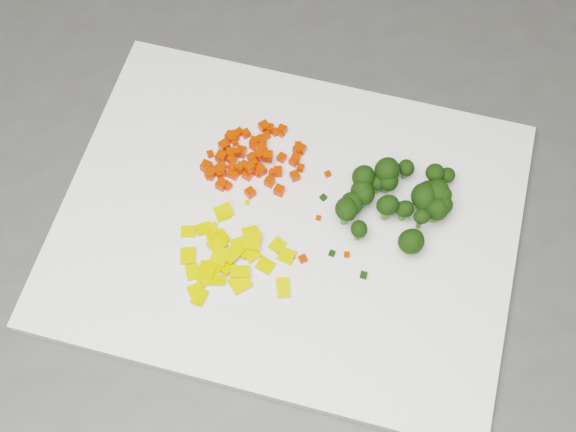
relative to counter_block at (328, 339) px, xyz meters
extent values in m
cube|color=#4B4B49|center=(0.00, 0.00, 0.00)|extent=(1.15, 0.85, 0.90)
cube|color=white|center=(-0.07, -0.02, 0.46)|extent=(0.57, 0.52, 0.01)
cube|color=red|center=(-0.09, 0.05, 0.47)|extent=(0.01, 0.01, 0.01)
cube|color=red|center=(-0.08, 0.07, 0.47)|extent=(0.01, 0.01, 0.01)
cube|color=red|center=(-0.10, 0.05, 0.47)|extent=(0.01, 0.01, 0.01)
cube|color=red|center=(-0.12, 0.06, 0.47)|extent=(0.01, 0.01, 0.01)
cube|color=red|center=(-0.07, 0.09, 0.47)|extent=(0.01, 0.01, 0.01)
cube|color=red|center=(-0.09, 0.04, 0.47)|extent=(0.01, 0.01, 0.01)
cube|color=red|center=(-0.10, 0.04, 0.48)|extent=(0.01, 0.01, 0.01)
cube|color=red|center=(-0.10, 0.08, 0.47)|extent=(0.01, 0.01, 0.01)
cube|color=red|center=(-0.09, 0.08, 0.47)|extent=(0.01, 0.01, 0.01)
cube|color=red|center=(-0.05, 0.09, 0.47)|extent=(0.01, 0.01, 0.01)
cube|color=red|center=(-0.12, 0.07, 0.47)|extent=(0.01, 0.01, 0.01)
cube|color=red|center=(-0.13, 0.07, 0.47)|extent=(0.01, 0.01, 0.01)
cube|color=red|center=(-0.10, 0.10, 0.47)|extent=(0.01, 0.01, 0.01)
cube|color=red|center=(-0.11, 0.09, 0.47)|extent=(0.01, 0.01, 0.01)
cube|color=red|center=(-0.07, 0.10, 0.47)|extent=(0.01, 0.01, 0.01)
cube|color=red|center=(-0.10, 0.09, 0.47)|extent=(0.01, 0.01, 0.01)
cube|color=red|center=(-0.06, 0.06, 0.47)|extent=(0.01, 0.01, 0.01)
cube|color=red|center=(-0.14, 0.06, 0.47)|extent=(0.01, 0.01, 0.01)
cube|color=red|center=(-0.08, 0.03, 0.47)|extent=(0.01, 0.01, 0.01)
cube|color=red|center=(-0.10, 0.07, 0.47)|extent=(0.01, 0.01, 0.01)
cube|color=red|center=(-0.10, 0.04, 0.47)|extent=(0.01, 0.01, 0.01)
cube|color=red|center=(-0.04, 0.06, 0.47)|extent=(0.01, 0.01, 0.01)
cube|color=red|center=(-0.10, 0.02, 0.47)|extent=(0.01, 0.01, 0.01)
cube|color=red|center=(-0.13, 0.05, 0.47)|extent=(0.01, 0.01, 0.01)
cube|color=red|center=(-0.09, 0.06, 0.47)|extent=(0.01, 0.01, 0.01)
cube|color=red|center=(-0.08, 0.08, 0.47)|extent=(0.01, 0.01, 0.01)
cube|color=red|center=(-0.08, 0.03, 0.47)|extent=(0.01, 0.01, 0.01)
cube|color=red|center=(-0.08, 0.04, 0.47)|extent=(0.01, 0.01, 0.01)
cube|color=red|center=(-0.11, 0.07, 0.47)|extent=(0.01, 0.01, 0.01)
cube|color=red|center=(-0.07, 0.04, 0.47)|extent=(0.01, 0.01, 0.01)
cube|color=red|center=(-0.12, 0.05, 0.47)|extent=(0.01, 0.01, 0.01)
cube|color=red|center=(-0.05, 0.05, 0.47)|extent=(0.01, 0.01, 0.01)
cube|color=red|center=(-0.09, 0.09, 0.47)|extent=(0.01, 0.01, 0.01)
cube|color=red|center=(-0.08, 0.06, 0.48)|extent=(0.01, 0.01, 0.01)
cube|color=red|center=(-0.07, 0.04, 0.47)|extent=(0.01, 0.01, 0.01)
cube|color=red|center=(-0.06, 0.09, 0.47)|extent=(0.01, 0.01, 0.01)
cube|color=red|center=(-0.07, 0.02, 0.47)|extent=(0.01, 0.01, 0.01)
cube|color=red|center=(-0.07, 0.09, 0.47)|extent=(0.01, 0.01, 0.01)
cube|color=red|center=(-0.11, 0.04, 0.47)|extent=(0.01, 0.01, 0.01)
cube|color=red|center=(-0.05, 0.09, 0.47)|extent=(0.01, 0.01, 0.01)
cube|color=red|center=(-0.14, 0.05, 0.47)|extent=(0.01, 0.01, 0.01)
cube|color=red|center=(-0.13, 0.05, 0.47)|extent=(0.01, 0.01, 0.01)
cube|color=red|center=(-0.08, 0.08, 0.47)|extent=(0.01, 0.01, 0.01)
cube|color=red|center=(-0.09, 0.05, 0.47)|extent=(0.01, 0.01, 0.01)
cube|color=red|center=(-0.11, 0.06, 0.47)|extent=(0.01, 0.01, 0.01)
cube|color=red|center=(-0.13, 0.03, 0.47)|extent=(0.01, 0.01, 0.01)
cube|color=red|center=(-0.05, 0.03, 0.47)|extent=(0.01, 0.01, 0.01)
cube|color=red|center=(-0.12, 0.05, 0.47)|extent=(0.01, 0.01, 0.01)
cube|color=red|center=(-0.12, 0.08, 0.47)|extent=(0.01, 0.01, 0.01)
cube|color=red|center=(-0.04, 0.04, 0.47)|extent=(0.01, 0.01, 0.01)
cube|color=red|center=(-0.12, 0.03, 0.47)|extent=(0.01, 0.01, 0.01)
cube|color=red|center=(-0.11, 0.09, 0.47)|extent=(0.01, 0.01, 0.01)
cube|color=red|center=(-0.04, 0.06, 0.47)|extent=(0.01, 0.01, 0.01)
cube|color=red|center=(-0.11, 0.09, 0.47)|extent=(0.01, 0.01, 0.01)
cube|color=red|center=(-0.10, 0.07, 0.47)|extent=(0.01, 0.01, 0.01)
cube|color=red|center=(-0.13, 0.04, 0.47)|extent=(0.01, 0.01, 0.01)
cube|color=red|center=(-0.08, 0.08, 0.47)|extent=(0.01, 0.01, 0.01)
cube|color=red|center=(-0.04, 0.07, 0.47)|extent=(0.01, 0.01, 0.01)
cube|color=red|center=(-0.11, 0.05, 0.47)|extent=(0.01, 0.01, 0.01)
cube|color=red|center=(-0.10, 0.05, 0.47)|extent=(0.01, 0.01, 0.01)
cube|color=red|center=(-0.11, 0.06, 0.47)|extent=(0.01, 0.01, 0.01)
cube|color=red|center=(-0.07, 0.02, 0.47)|extent=(0.01, 0.01, 0.01)
cube|color=red|center=(-0.14, 0.05, 0.47)|extent=(0.01, 0.01, 0.01)
cube|color=red|center=(-0.07, 0.05, 0.48)|extent=(0.01, 0.01, 0.01)
cube|color=red|center=(-0.04, 0.05, 0.47)|extent=(0.01, 0.01, 0.01)
cube|color=#D9B80B|center=(-0.11, -0.04, 0.47)|extent=(0.02, 0.02, 0.01)
cube|color=#D9B80B|center=(-0.14, -0.01, 0.46)|extent=(0.01, 0.01, 0.01)
cube|color=#D9B80B|center=(-0.17, -0.08, 0.46)|extent=(0.02, 0.02, 0.01)
cube|color=#D9B80B|center=(-0.10, -0.06, 0.46)|extent=(0.02, 0.02, 0.01)
cube|color=#D9B80B|center=(-0.12, -0.03, 0.46)|extent=(0.02, 0.02, 0.01)
cube|color=#D9B80B|center=(-0.17, -0.06, 0.46)|extent=(0.01, 0.02, 0.01)
cube|color=#D9B80B|center=(-0.13, -0.08, 0.46)|extent=(0.02, 0.02, 0.01)
cube|color=#D9B80B|center=(-0.15, -0.07, 0.46)|extent=(0.02, 0.02, 0.01)
cube|color=#D9B80B|center=(-0.13, 0.00, 0.46)|extent=(0.02, 0.02, 0.01)
cube|color=#D9B80B|center=(-0.16, -0.06, 0.46)|extent=(0.02, 0.02, 0.01)
cube|color=#D9B80B|center=(-0.11, -0.03, 0.47)|extent=(0.02, 0.02, 0.00)
cube|color=#D9B80B|center=(-0.11, -0.05, 0.46)|extent=(0.02, 0.02, 0.01)
cube|color=#D9B80B|center=(-0.17, -0.04, 0.46)|extent=(0.02, 0.02, 0.01)
cube|color=#D9B80B|center=(-0.17, -0.01, 0.46)|extent=(0.02, 0.02, 0.00)
cube|color=#D9B80B|center=(-0.14, -0.03, 0.46)|extent=(0.02, 0.02, 0.01)
cube|color=#D9B80B|center=(-0.17, -0.08, 0.46)|extent=(0.02, 0.02, 0.00)
cube|color=#D9B80B|center=(-0.14, -0.06, 0.46)|extent=(0.02, 0.02, 0.01)
cube|color=#D9B80B|center=(-0.13, -0.05, 0.47)|extent=(0.02, 0.02, 0.00)
cube|color=#D9B80B|center=(-0.12, -0.04, 0.46)|extent=(0.02, 0.02, 0.01)
cube|color=#D9B80B|center=(-0.12, -0.07, 0.47)|extent=(0.02, 0.02, 0.01)
cube|color=#D9B80B|center=(-0.15, -0.06, 0.46)|extent=(0.02, 0.03, 0.01)
cube|color=#D9B80B|center=(-0.14, -0.04, 0.46)|extent=(0.02, 0.02, 0.01)
cube|color=#D9B80B|center=(-0.07, -0.06, 0.46)|extent=(0.02, 0.02, 0.01)
cube|color=#D9B80B|center=(-0.08, -0.09, 0.46)|extent=(0.01, 0.02, 0.01)
cube|color=#D9B80B|center=(-0.14, -0.05, 0.47)|extent=(0.02, 0.02, 0.01)
cube|color=#D9B80B|center=(-0.15, -0.01, 0.46)|extent=(0.02, 0.01, 0.01)
cube|color=#D9B80B|center=(-0.13, 0.00, 0.46)|extent=(0.02, 0.02, 0.01)
cube|color=#D9B80B|center=(-0.15, -0.06, 0.46)|extent=(0.02, 0.01, 0.01)
cube|color=#D9B80B|center=(-0.08, -0.04, 0.46)|extent=(0.02, 0.02, 0.00)
cube|color=#D9B80B|center=(-0.14, -0.03, 0.47)|extent=(0.02, 0.02, 0.00)
cube|color=red|center=(-0.04, -0.02, 0.46)|extent=(0.01, 0.01, 0.00)
cube|color=red|center=(-0.02, 0.03, 0.46)|extent=(0.01, 0.01, 0.00)
cube|color=red|center=(0.03, 0.01, 0.46)|extent=(0.01, 0.01, 0.00)
cube|color=black|center=(0.00, -0.09, 0.46)|extent=(0.01, 0.01, 0.00)
cube|color=red|center=(0.04, 0.01, 0.46)|extent=(0.01, 0.01, 0.00)
cube|color=black|center=(-0.07, -0.06, 0.46)|extent=(0.01, 0.01, 0.00)
cube|color=black|center=(-0.03, 0.00, 0.46)|extent=(0.01, 0.01, 0.00)
cube|color=red|center=(-0.02, -0.07, 0.46)|extent=(0.01, 0.01, 0.00)
cube|color=#D9B80B|center=(-0.13, 0.03, 0.46)|extent=(0.01, 0.01, 0.00)
cube|color=red|center=(-0.06, -0.06, 0.46)|extent=(0.01, 0.01, 0.01)
cube|color=#D9B80B|center=(-0.10, 0.01, 0.46)|extent=(0.01, 0.01, 0.00)
cube|color=black|center=(-0.03, -0.06, 0.46)|extent=(0.01, 0.01, 0.00)
camera|label=1|loc=(-0.14, -0.38, 1.19)|focal=50.00mm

